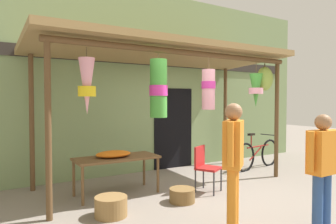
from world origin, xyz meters
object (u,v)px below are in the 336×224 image
folding_chair (205,164)px  vendor_in_orange (233,155)px  display_table (117,161)px  flower_heap_on_table (114,154)px  customer_foreground (322,163)px  parked_bicycle (258,154)px  wicker_basket_by_table (111,206)px  wicker_basket_spare (182,195)px

folding_chair → vendor_in_orange: (-0.73, -1.53, 0.48)m
display_table → vendor_in_orange: bearing=-71.5°
flower_heap_on_table → customer_foreground: bearing=-58.9°
display_table → parked_bicycle: (3.82, 0.17, -0.26)m
folding_chair → customer_foreground: bearing=-84.4°
flower_heap_on_table → wicker_basket_by_table: 1.21m
flower_heap_on_table → vendor_in_orange: bearing=-70.7°
display_table → customer_foreground: (1.68, -2.84, 0.27)m
folding_chair → wicker_basket_by_table: size_ratio=1.77×
folding_chair → customer_foreground: size_ratio=0.55×
vendor_in_orange → wicker_basket_by_table: bearing=133.8°
folding_chair → vendor_in_orange: bearing=-115.7°
parked_bicycle → vendor_in_orange: size_ratio=1.05×
wicker_basket_spare → wicker_basket_by_table: bearing=179.0°
folding_chair → customer_foreground: (0.21, -2.16, 0.38)m
flower_heap_on_table → parked_bicycle: 3.88m
display_table → folding_chair: bearing=-24.9°
customer_foreground → flower_heap_on_table: bearing=121.1°
flower_heap_on_table → parked_bicycle: size_ratio=0.37×
wicker_basket_spare → vendor_in_orange: vendor_in_orange is taller
display_table → wicker_basket_by_table: display_table is taller
wicker_basket_spare → parked_bicycle: (3.05, 1.14, 0.23)m
display_table → wicker_basket_spare: 1.33m
display_table → folding_chair: (1.47, -0.68, -0.11)m
display_table → wicker_basket_spare: display_table is taller
display_table → wicker_basket_by_table: size_ratio=3.13×
vendor_in_orange → customer_foreground: (0.94, -0.64, -0.09)m
flower_heap_on_table → wicker_basket_spare: flower_heap_on_table is taller
wicker_basket_spare → vendor_in_orange: (-0.03, -1.24, 0.86)m
flower_heap_on_table → folding_chair: 1.68m
wicker_basket_by_table → flower_heap_on_table: bearing=65.9°
customer_foreground → folding_chair: bearing=95.6°
wicker_basket_by_table → customer_foreground: size_ratio=0.31×
display_table → flower_heap_on_table: 0.13m
wicker_basket_by_table → display_table: bearing=63.7°
parked_bicycle → customer_foreground: size_ratio=1.15×
parked_bicycle → display_table: bearing=-177.5°
wicker_basket_spare → folding_chair: bearing=22.5°
wicker_basket_spare → vendor_in_orange: 1.51m
display_table → folding_chair: folding_chair is taller
display_table → parked_bicycle: bearing=2.5°
parked_bicycle → customer_foreground: 3.73m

